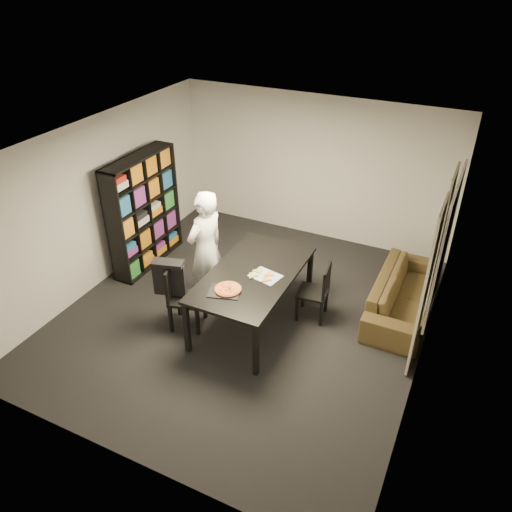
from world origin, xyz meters
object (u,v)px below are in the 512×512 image
at_px(pepperoni_pizza, 228,289).
at_px(sofa, 404,294).
at_px(chair_right, 319,289).
at_px(baking_tray, 224,291).
at_px(dining_table, 253,277).
at_px(person, 206,249).
at_px(bookshelf, 144,212).
at_px(chair_left, 180,292).

distance_m(pepperoni_pizza, sofa, 2.69).
bearing_deg(chair_right, baking_tray, -48.84).
height_order(chair_right, sofa, chair_right).
bearing_deg(pepperoni_pizza, baking_tray, -130.42).
bearing_deg(dining_table, chair_right, 30.65).
xyz_separation_m(dining_table, baking_tray, (-0.14, -0.56, 0.08)).
bearing_deg(person, sofa, 125.60).
xyz_separation_m(chair_right, pepperoni_pizza, (-0.91, -1.00, 0.36)).
distance_m(chair_right, sofa, 1.31).
distance_m(dining_table, baking_tray, 0.58).
bearing_deg(sofa, bookshelf, 96.54).
relative_size(dining_table, person, 1.10).
bearing_deg(chair_left, dining_table, -76.30).
xyz_separation_m(chair_left, person, (0.05, 0.65, 0.36)).
bearing_deg(person, bookshelf, -95.14).
xyz_separation_m(chair_left, pepperoni_pizza, (0.78, -0.02, 0.31)).
distance_m(chair_left, pepperoni_pizza, 0.84).
distance_m(chair_right, baking_tray, 1.45).
height_order(bookshelf, dining_table, bookshelf).
xyz_separation_m(bookshelf, dining_table, (2.32, -0.69, -0.19)).
relative_size(dining_table, chair_right, 2.26).
bearing_deg(sofa, baking_tray, 130.50).
distance_m(dining_table, chair_right, 0.97).
bearing_deg(dining_table, person, 169.91).
relative_size(chair_right, pepperoni_pizza, 2.54).
relative_size(chair_left, chair_right, 1.09).
relative_size(bookshelf, dining_table, 0.95).
bearing_deg(bookshelf, baking_tray, -29.83).
height_order(bookshelf, pepperoni_pizza, bookshelf).
height_order(baking_tray, sofa, baking_tray).
bearing_deg(sofa, person, 110.67).
distance_m(dining_table, person, 0.86).
bearing_deg(chair_left, person, -20.70).
relative_size(chair_left, pepperoni_pizza, 2.78).
bearing_deg(chair_right, sofa, 116.15).
bearing_deg(person, chair_right, 116.36).
xyz_separation_m(baking_tray, sofa, (2.03, 1.74, -0.55)).
height_order(bookshelf, chair_right, bookshelf).
relative_size(baking_tray, sofa, 0.20).
height_order(pepperoni_pizza, sofa, pepperoni_pizza).
xyz_separation_m(dining_table, person, (-0.83, 0.15, 0.15)).
bearing_deg(baking_tray, sofa, 40.50).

